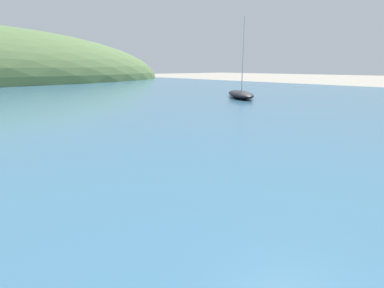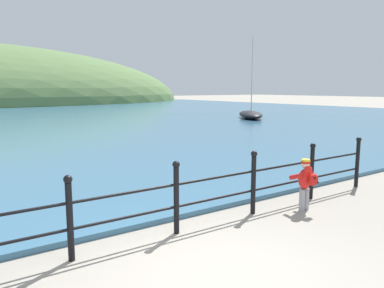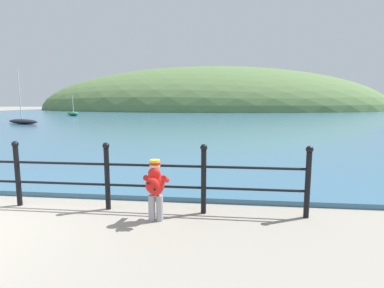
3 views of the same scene
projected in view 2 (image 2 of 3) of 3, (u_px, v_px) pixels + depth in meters
ground_plane at (216, 277)px, 4.69m from camera, size 200.00×200.00×0.00m
iron_railing at (176, 195)px, 6.02m from camera, size 10.39×0.12×1.21m
child_in_coat at (306, 180)px, 7.20m from camera, size 0.38×0.53×1.00m
boat_twin_mast at (250, 114)px, 28.43m from camera, size 4.11×4.97×6.00m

